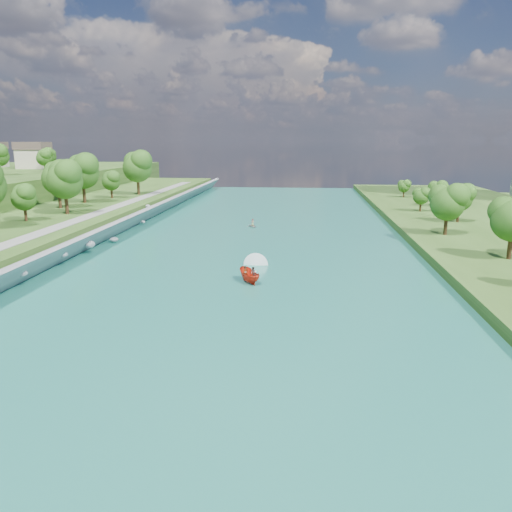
# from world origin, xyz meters

# --- Properties ---
(ground) EXTENTS (260.00, 260.00, 0.00)m
(ground) POSITION_xyz_m (0.00, 0.00, 0.00)
(ground) COLOR #2D5119
(ground) RESTS_ON ground
(river_water) EXTENTS (55.00, 240.00, 0.10)m
(river_water) POSITION_xyz_m (0.00, 20.00, 0.05)
(river_water) COLOR #1B695B
(river_water) RESTS_ON ground
(ridge_west) EXTENTS (60.00, 120.00, 9.00)m
(ridge_west) POSITION_xyz_m (-82.50, 95.00, 4.50)
(ridge_west) COLOR #2D5119
(ridge_west) RESTS_ON ground
(riprap_bank) EXTENTS (3.74, 236.00, 4.05)m
(riprap_bank) POSITION_xyz_m (-25.84, 19.07, 1.79)
(riprap_bank) COLOR slate
(riprap_bank) RESTS_ON ground
(riverside_path) EXTENTS (3.00, 200.00, 0.10)m
(riverside_path) POSITION_xyz_m (-32.50, 20.00, 3.55)
(riverside_path) COLOR gray
(riverside_path) RESTS_ON berm_west
(trees_east) EXTENTS (14.00, 140.65, 10.75)m
(trees_east) POSITION_xyz_m (38.13, 21.95, 6.22)
(trees_east) COLOR #2E5316
(trees_east) RESTS_ON berm_east
(trees_ridge) EXTENTS (14.21, 39.24, 9.35)m
(trees_ridge) POSITION_xyz_m (-69.60, 85.10, 13.14)
(trees_ridge) COLOR #2E5316
(trees_ridge) RESTS_ON ridge_west
(motorboat) EXTENTS (3.73, 19.31, 2.19)m
(motorboat) POSITION_xyz_m (2.20, 8.84, 0.91)
(motorboat) COLOR red
(motorboat) RESTS_ON river_water
(raft) EXTENTS (2.97, 3.22, 1.69)m
(raft) POSITION_xyz_m (-1.66, 49.38, 0.47)
(raft) COLOR gray
(raft) RESTS_ON river_water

